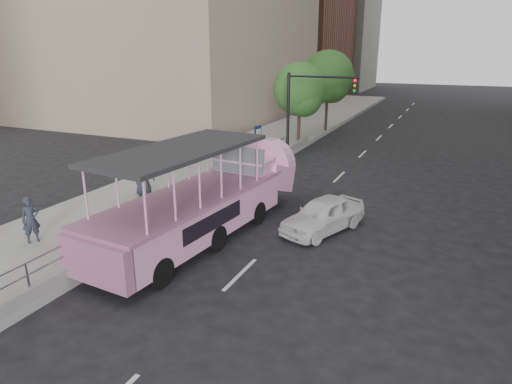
{
  "coord_description": "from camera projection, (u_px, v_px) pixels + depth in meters",
  "views": [
    {
      "loc": [
        6.55,
        -13.16,
        6.59
      ],
      "look_at": [
        0.03,
        1.32,
        1.54
      ],
      "focal_mm": 32.0,
      "sensor_mm": 36.0,
      "label": 1
    }
  ],
  "objects": [
    {
      "name": "kerb_wall",
      "position": [
        193.0,
        202.0,
        18.81
      ],
      "size": [
        0.24,
        30.0,
        0.36
      ],
      "primitive_type": "cube",
      "color": "#989793",
      "rests_on": "sidewalk"
    },
    {
      "name": "sidewalk",
      "position": [
        227.0,
        162.0,
        26.89
      ],
      "size": [
        5.5,
        80.0,
        0.3
      ],
      "primitive_type": "cube",
      "color": "#A4A49F",
      "rests_on": "ground"
    },
    {
      "name": "ground",
      "position": [
        240.0,
        244.0,
        15.99
      ],
      "size": [
        160.0,
        160.0,
        0.0
      ],
      "primitive_type": "plane",
      "color": "black"
    },
    {
      "name": "parking_sign",
      "position": [
        258.0,
        145.0,
        23.86
      ],
      "size": [
        0.13,
        0.61,
        2.72
      ],
      "color": "black",
      "rests_on": "ground"
    },
    {
      "name": "traffic_signal",
      "position": [
        308.0,
        103.0,
        26.46
      ],
      "size": [
        4.2,
        0.32,
        5.2
      ],
      "color": "black",
      "rests_on": "ground"
    },
    {
      "name": "street_tree_far",
      "position": [
        329.0,
        78.0,
        34.96
      ],
      "size": [
        3.97,
        3.97,
        6.45
      ],
      "color": "#362518",
      "rests_on": "ground"
    },
    {
      "name": "guardrail",
      "position": [
        192.0,
        187.0,
        18.6
      ],
      "size": [
        0.07,
        22.0,
        0.71
      ],
      "color": "#9E9EA2",
      "rests_on": "kerb_wall"
    },
    {
      "name": "midrise_stone_b",
      "position": [
        323.0,
        26.0,
        74.84
      ],
      "size": [
        16.0,
        14.0,
        20.0
      ],
      "primitive_type": "cube",
      "color": "gray",
      "rests_on": "ground"
    },
    {
      "name": "pedestrian_near",
      "position": [
        31.0,
        220.0,
        15.21
      ],
      "size": [
        0.6,
        0.69,
        1.58
      ],
      "primitive_type": "imported",
      "rotation": [
        0.0,
        0.0,
        1.11
      ],
      "color": "#282E3A",
      "rests_on": "sidewalk"
    },
    {
      "name": "car",
      "position": [
        323.0,
        215.0,
        16.97
      ],
      "size": [
        2.8,
        4.07,
        1.29
      ],
      "primitive_type": "imported",
      "rotation": [
        0.0,
        0.0,
        -0.37
      ],
      "color": "white",
      "rests_on": "ground"
    },
    {
      "name": "pedestrian_far",
      "position": [
        144.0,
        174.0,
        20.02
      ],
      "size": [
        0.89,
        1.09,
        1.93
      ],
      "primitive_type": "imported",
      "rotation": [
        0.0,
        0.0,
        1.24
      ],
      "color": "#282E3A",
      "rests_on": "sidewalk"
    },
    {
      "name": "duck_boat",
      "position": [
        208.0,
        199.0,
        16.62
      ],
      "size": [
        3.48,
        10.67,
        3.48
      ],
      "color": "black",
      "rests_on": "ground"
    },
    {
      "name": "street_tree_near",
      "position": [
        301.0,
        91.0,
        29.97
      ],
      "size": [
        3.52,
        3.52,
        5.72
      ],
      "color": "#362518",
      "rests_on": "ground"
    }
  ]
}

